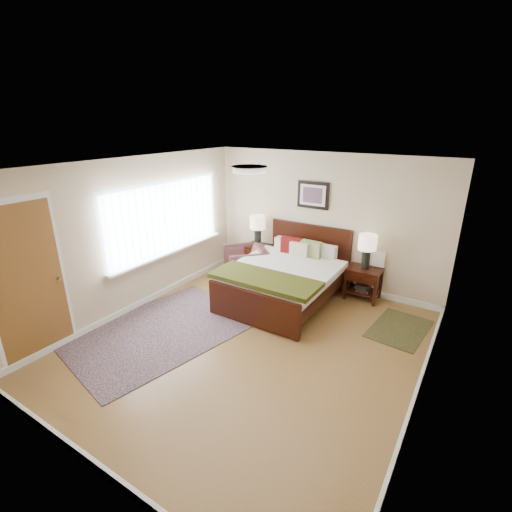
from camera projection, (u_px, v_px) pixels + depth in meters
The scene contains 18 objects.
floor at pixel (250, 343), 5.35m from camera, with size 5.00×5.00×0.00m, color olive.
back_wall at pixel (323, 221), 6.89m from camera, with size 4.50×0.04×2.50m, color beige.
front_wall at pixel (77, 359), 2.93m from camera, with size 4.50×0.04×2.50m, color beige.
left_wall at pixel (135, 236), 6.04m from camera, with size 0.04×5.00×2.50m, color beige.
right_wall at pixel (434, 305), 3.78m from camera, with size 0.04×5.00×2.50m, color beige.
ceiling at pixel (249, 166), 4.48m from camera, with size 4.50×5.00×0.02m, color white.
window at pixel (167, 219), 6.52m from camera, with size 0.11×2.72×1.32m.
door at pixel (28, 284), 4.71m from camera, with size 0.06×1.00×2.18m.
ceil_fixture at pixel (249, 169), 4.49m from camera, with size 0.44×0.44×0.08m.
bed at pixel (285, 273), 6.43m from camera, with size 1.75×2.12×1.14m.
wall_art at pixel (313, 195), 6.82m from camera, with size 0.62×0.05×0.50m.
nightstand_left at pixel (257, 251), 7.61m from camera, with size 0.51×0.46×0.61m.
nightstand_right at pixel (363, 280), 6.55m from camera, with size 0.58×0.44×0.58m.
lamp_left at pixel (258, 225), 7.44m from camera, with size 0.31×0.31×0.61m.
lamp_right at pixel (367, 246), 6.34m from camera, with size 0.31×0.31×0.61m.
armchair at pixel (245, 264), 7.28m from camera, with size 0.76×0.78×0.71m, color brown.
rug_persian at pixel (160, 330), 5.66m from camera, with size 1.89×2.66×0.01m, color #0B113A.
rug_navy at pixel (399, 329), 5.70m from camera, with size 0.74×1.11×0.01m, color black.
Camera 1 is at (2.52, -3.82, 3.04)m, focal length 26.00 mm.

